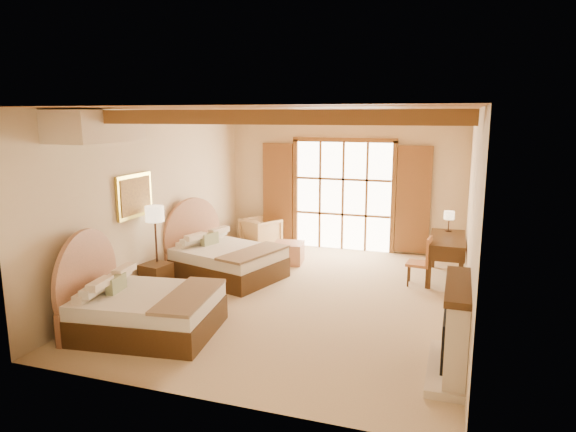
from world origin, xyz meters
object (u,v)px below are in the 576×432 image
at_px(bed_far, 220,257).
at_px(nightstand, 156,278).
at_px(bed_near, 138,305).
at_px(desk, 447,257).
at_px(armchair, 261,233).

height_order(bed_far, nightstand, bed_far).
height_order(bed_near, bed_far, bed_near).
bearing_deg(desk, bed_near, -137.11).
relative_size(nightstand, desk, 0.35).
distance_m(bed_near, bed_far, 2.73).
bearing_deg(desk, bed_far, -164.00).
bearing_deg(armchair, desk, -164.64).
distance_m(bed_near, nightstand, 1.65).
relative_size(bed_far, nightstand, 4.39).
bearing_deg(bed_near, nightstand, 106.52).
relative_size(bed_far, armchair, 3.01).
xyz_separation_m(bed_far, nightstand, (-0.66, -1.22, -0.12)).
distance_m(nightstand, armchair, 3.64).
xyz_separation_m(bed_near, nightstand, (-0.66, 1.50, -0.12)).
bearing_deg(bed_near, armchair, 83.65).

